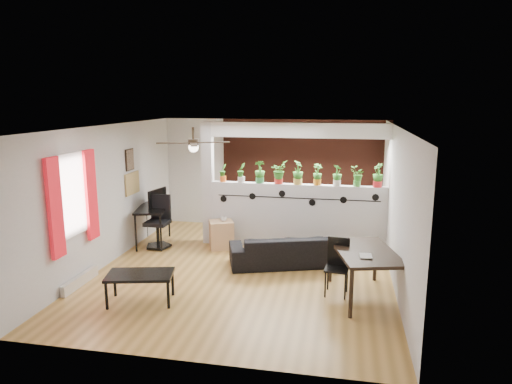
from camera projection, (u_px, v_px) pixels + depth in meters
name	position (u px, v px, depth m)	size (l,w,h in m)	color
room_shell	(244.00, 201.00, 8.04)	(6.30, 7.10, 2.90)	olive
partition_wall	(297.00, 216.00, 9.46)	(3.60, 0.18, 1.35)	#BCBCC1
ceiling_header	(299.00, 130.00, 9.11)	(3.60, 0.18, 0.30)	white
pier_column	(208.00, 183.00, 9.69)	(0.22, 0.20, 2.60)	#BCBCC1
brick_panel	(304.00, 175.00, 10.75)	(3.90, 0.05, 2.60)	#9D402D
vine_decal	(297.00, 198.00, 9.29)	(3.31, 0.01, 0.30)	black
window_assembly	(72.00, 197.00, 7.32)	(0.09, 1.30, 1.55)	white
baseboard_heater	(80.00, 281.00, 7.61)	(0.08, 1.00, 0.18)	beige
corkboard	(132.00, 183.00, 9.43)	(0.03, 0.60, 0.45)	#A3854F
framed_art	(130.00, 160.00, 9.28)	(0.03, 0.34, 0.44)	#8C7259
ceiling_fan	(193.00, 144.00, 7.70)	(1.19, 1.19, 0.43)	black
potted_plant_0	(223.00, 172.00, 9.58)	(0.24, 0.24, 0.38)	orange
potted_plant_1	(241.00, 172.00, 9.50)	(0.27, 0.27, 0.41)	silver
potted_plant_2	(260.00, 171.00, 9.42)	(0.30, 0.27, 0.47)	#308441
potted_plant_3	(279.00, 172.00, 9.35)	(0.26, 0.29, 0.47)	red
potted_plant_4	(298.00, 172.00, 9.27)	(0.22, 0.27, 0.48)	gold
potted_plant_5	(317.00, 174.00, 9.21)	(0.28, 0.27, 0.43)	orange
potted_plant_6	(337.00, 175.00, 9.13)	(0.28, 0.28, 0.43)	silver
potted_plant_7	(357.00, 176.00, 9.06)	(0.24, 0.21, 0.40)	#3B9034
potted_plant_8	(378.00, 175.00, 8.98)	(0.29, 0.31, 0.47)	red
sofa	(283.00, 250.00, 8.55)	(1.88, 0.74, 0.55)	black
cube_shelf	(221.00, 234.00, 9.50)	(0.48, 0.42, 0.58)	tan
cup	(223.00, 219.00, 9.42)	(0.13, 0.13, 0.10)	gray
computer_desk	(153.00, 211.00, 9.69)	(0.82, 1.22, 0.81)	black
monitor	(155.00, 201.00, 9.80)	(0.06, 0.36, 0.20)	black
office_chair	(159.00, 225.00, 9.53)	(0.56, 0.56, 1.08)	black
dining_table	(365.00, 256.00, 7.04)	(1.18, 1.58, 0.77)	black
book	(360.00, 256.00, 6.76)	(0.18, 0.24, 0.02)	gray
folding_chair	(338.00, 261.00, 7.25)	(0.40, 0.40, 0.90)	black
coffee_table	(140.00, 277.00, 6.93)	(1.09, 0.76, 0.46)	black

